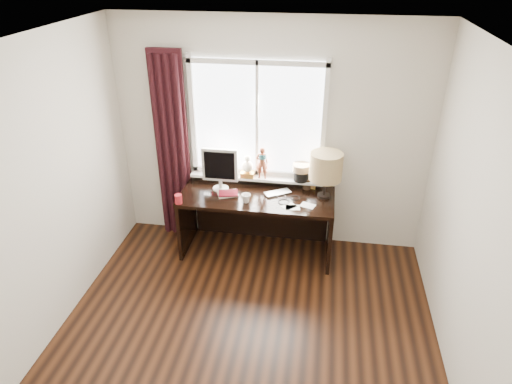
% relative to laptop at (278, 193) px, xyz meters
% --- Properties ---
extents(floor, '(3.50, 4.00, 0.00)m').
position_rel_laptop_xyz_m(floor, '(-0.12, -1.70, -0.76)').
color(floor, '#3E1E0E').
rests_on(floor, ground).
extents(ceiling, '(3.50, 4.00, 0.00)m').
position_rel_laptop_xyz_m(ceiling, '(-0.12, -1.70, 1.84)').
color(ceiling, white).
rests_on(ceiling, wall_back).
extents(wall_back, '(3.50, 0.00, 2.60)m').
position_rel_laptop_xyz_m(wall_back, '(-0.12, 0.30, 0.54)').
color(wall_back, beige).
rests_on(wall_back, ground).
extents(wall_left, '(0.00, 4.00, 2.60)m').
position_rel_laptop_xyz_m(wall_left, '(-1.87, -1.70, 0.54)').
color(wall_left, beige).
rests_on(wall_left, ground).
extents(wall_right, '(0.00, 4.00, 2.60)m').
position_rel_laptop_xyz_m(wall_right, '(1.63, -1.70, 0.54)').
color(wall_right, beige).
rests_on(wall_right, ground).
extents(laptop, '(0.35, 0.31, 0.02)m').
position_rel_laptop_xyz_m(laptop, '(0.00, 0.00, 0.00)').
color(laptop, silver).
rests_on(laptop, desk).
extents(mug, '(0.14, 0.13, 0.10)m').
position_rel_laptop_xyz_m(mug, '(-0.32, -0.24, 0.04)').
color(mug, white).
rests_on(mug, desk).
extents(red_cup, '(0.08, 0.08, 0.10)m').
position_rel_laptop_xyz_m(red_cup, '(-1.02, -0.37, 0.04)').
color(red_cup, '#A61A21').
rests_on(red_cup, desk).
extents(window, '(1.52, 0.22, 1.40)m').
position_rel_laptop_xyz_m(window, '(-0.27, 0.24, 0.54)').
color(window, white).
rests_on(window, ground).
extents(curtain, '(0.38, 0.09, 2.25)m').
position_rel_laptop_xyz_m(curtain, '(-1.26, 0.20, 0.35)').
color(curtain, black).
rests_on(curtain, floor).
extents(desk, '(1.70, 0.70, 0.75)m').
position_rel_laptop_xyz_m(desk, '(-0.22, 0.02, -0.26)').
color(desk, black).
rests_on(desk, floor).
extents(monitor, '(0.40, 0.18, 0.49)m').
position_rel_laptop_xyz_m(monitor, '(-0.65, 0.01, 0.27)').
color(monitor, beige).
rests_on(monitor, desk).
extents(notebook_stack, '(0.26, 0.23, 0.03)m').
position_rel_laptop_xyz_m(notebook_stack, '(-0.54, -0.11, 0.00)').
color(notebook_stack, beige).
rests_on(notebook_stack, desk).
extents(brush_holder, '(0.09, 0.09, 0.25)m').
position_rel_laptop_xyz_m(brush_holder, '(0.31, 0.17, 0.05)').
color(brush_holder, black).
rests_on(brush_holder, desk).
extents(icon_frame, '(0.10, 0.04, 0.13)m').
position_rel_laptop_xyz_m(icon_frame, '(0.36, 0.18, 0.05)').
color(icon_frame, gold).
rests_on(icon_frame, desk).
extents(table_lamp, '(0.35, 0.35, 0.52)m').
position_rel_laptop_xyz_m(table_lamp, '(0.51, 0.01, 0.35)').
color(table_lamp, black).
rests_on(table_lamp, desk).
extents(loose_papers, '(0.37, 0.22, 0.00)m').
position_rel_laptop_xyz_m(loose_papers, '(0.23, -0.25, -0.01)').
color(loose_papers, white).
rests_on(loose_papers, desk).
extents(desk_cables, '(0.32, 0.38, 0.01)m').
position_rel_laptop_xyz_m(desk_cables, '(0.11, -0.09, -0.01)').
color(desk_cables, black).
rests_on(desk_cables, desk).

